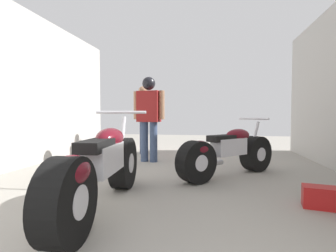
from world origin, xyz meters
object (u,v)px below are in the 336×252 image
motorcycle_black_naked (227,153)px  mechanic_in_blue (143,115)px  motorcycle_maroon_cruiser (101,169)px  red_toolbox (325,198)px  mechanic_with_helmet (149,111)px

motorcycle_black_naked → mechanic_in_blue: (-1.90, 2.09, 0.56)m
motorcycle_maroon_cruiser → mechanic_in_blue: bearing=99.3°
motorcycle_black_naked → red_toolbox: 1.50m
motorcycle_maroon_cruiser → red_toolbox: bearing=11.4°
motorcycle_black_naked → mechanic_in_blue: mechanic_in_blue is taller
mechanic_in_blue → red_toolbox: mechanic_in_blue is taller
mechanic_with_helmet → mechanic_in_blue: bearing=111.2°
mechanic_in_blue → red_toolbox: (2.79, -3.27, -0.81)m
mechanic_in_blue → motorcycle_maroon_cruiser: bearing=-80.7°
mechanic_with_helmet → red_toolbox: (2.37, -2.19, -0.90)m
mechanic_with_helmet → red_toolbox: 3.36m
mechanic_in_blue → red_toolbox: 4.38m
motorcycle_black_naked → mechanic_with_helmet: bearing=145.5°
motorcycle_black_naked → mechanic_with_helmet: size_ratio=0.89×
red_toolbox → motorcycle_maroon_cruiser: bearing=-168.6°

